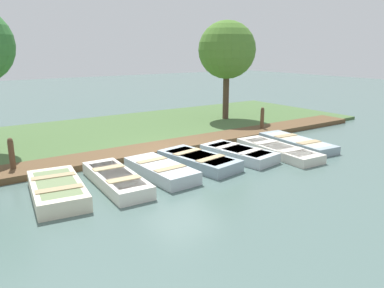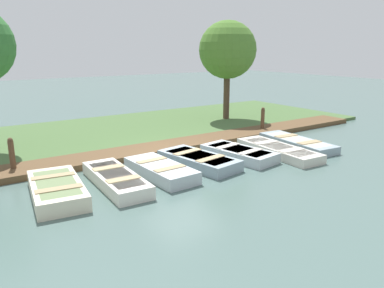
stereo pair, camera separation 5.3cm
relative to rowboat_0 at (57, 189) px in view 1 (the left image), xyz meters
name	(u,v)px [view 1 (the left image)]	position (x,y,z in m)	size (l,w,h in m)	color
ground_plane	(183,159)	(-1.07, 4.63, -0.21)	(80.00, 80.00, 0.00)	#4C6660
shore_bank	(123,132)	(-6.07, 4.63, -0.14)	(8.00, 24.00, 0.15)	#476638
dock_walkway	(163,148)	(-2.46, 4.63, -0.11)	(1.45, 21.29, 0.21)	brown
rowboat_0	(57,189)	(0.00, 0.00, 0.00)	(2.92, 1.57, 0.43)	beige
rowboat_1	(116,179)	(0.08, 1.62, -0.02)	(3.14, 1.14, 0.39)	silver
rowboat_2	(161,170)	(0.10, 3.07, -0.01)	(2.74, 1.22, 0.40)	#B2BCC1
rowboat_3	(199,160)	(-0.10, 4.64, -0.02)	(3.02, 1.68, 0.39)	#8C9EA8
rowboat_4	(239,153)	(0.01, 6.30, -0.03)	(2.87, 1.59, 0.38)	#B2BCC1
rowboat_5	(278,150)	(0.43, 7.84, -0.05)	(3.52, 1.30, 0.34)	beige
rowboat_6	(297,143)	(0.06, 9.31, -0.05)	(3.40, 1.39, 0.33)	#8C9EA8
mooring_post_near	(12,156)	(-2.58, -0.61, 0.38)	(0.17, 0.17, 1.18)	brown
mooring_post_far	(262,120)	(-2.58, 10.00, 0.38)	(0.17, 0.17, 1.18)	brown
park_tree_left	(227,50)	(-5.71, 10.41, 3.48)	(2.95, 2.95, 5.20)	#4C3828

